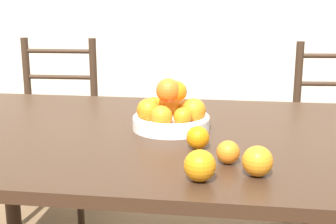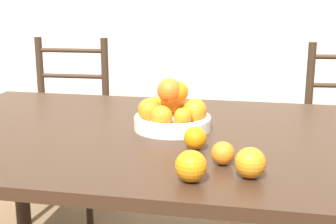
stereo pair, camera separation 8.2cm
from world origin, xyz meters
name	(u,v)px [view 1 (the left image)]	position (x,y,z in m)	size (l,w,h in m)	color
dining_table	(159,157)	(0.00, 0.00, 0.68)	(1.73, 1.06, 0.76)	#382316
fruit_bowl	(171,113)	(0.03, 0.05, 0.82)	(0.26, 0.26, 0.18)	white
orange_loose_0	(200,166)	(0.17, -0.41, 0.80)	(0.08, 0.08, 0.08)	orange
orange_loose_1	(228,152)	(0.23, -0.27, 0.80)	(0.06, 0.06, 0.06)	orange
orange_loose_2	(198,138)	(0.14, -0.16, 0.80)	(0.07, 0.07, 0.07)	orange
orange_loose_3	(258,161)	(0.31, -0.35, 0.80)	(0.08, 0.08, 0.08)	orange
chair_left	(55,134)	(-0.71, 0.83, 0.48)	(0.44, 0.42, 0.98)	#382619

